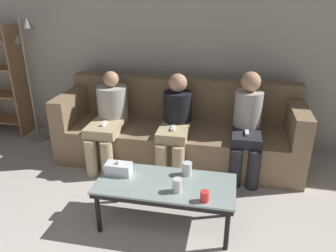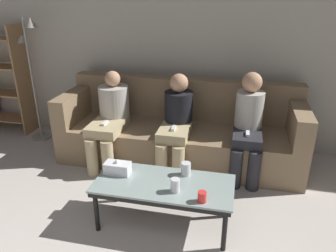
{
  "view_description": "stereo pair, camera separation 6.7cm",
  "coord_description": "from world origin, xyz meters",
  "px_view_note": "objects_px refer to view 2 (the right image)",
  "views": [
    {
      "loc": [
        0.57,
        -0.3,
        1.9
      ],
      "look_at": [
        0.0,
        2.54,
        0.67
      ],
      "focal_mm": 35.0,
      "sensor_mm": 36.0,
      "label": 1
    },
    {
      "loc": [
        0.64,
        -0.29,
        1.9
      ],
      "look_at": [
        0.0,
        2.54,
        0.67
      ],
      "focal_mm": 35.0,
      "sensor_mm": 36.0,
      "label": 2
    }
  ],
  "objects_px": {
    "cup_far_center": "(202,197)",
    "seated_person_left_end": "(111,115)",
    "seated_person_mid_left": "(176,121)",
    "standing_lamp": "(32,68)",
    "tissue_box": "(118,168)",
    "coffee_table": "(164,187)",
    "cup_near_left": "(175,185)",
    "couch": "(180,132)",
    "seated_person_mid_right": "(248,124)",
    "cup_near_right": "(186,169)"
  },
  "relations": [
    {
      "from": "cup_far_center",
      "to": "seated_person_left_end",
      "type": "bearing_deg",
      "value": 135.39
    },
    {
      "from": "seated_person_mid_left",
      "to": "standing_lamp",
      "type": "bearing_deg",
      "value": 169.24
    },
    {
      "from": "cup_far_center",
      "to": "tissue_box",
      "type": "bearing_deg",
      "value": 161.98
    },
    {
      "from": "coffee_table",
      "to": "tissue_box",
      "type": "height_order",
      "value": "tissue_box"
    },
    {
      "from": "standing_lamp",
      "to": "seated_person_left_end",
      "type": "xyz_separation_m",
      "value": [
        1.18,
        -0.37,
        -0.41
      ]
    },
    {
      "from": "cup_near_left",
      "to": "standing_lamp",
      "type": "relative_size",
      "value": 0.07
    },
    {
      "from": "coffee_table",
      "to": "cup_near_left",
      "type": "relative_size",
      "value": 10.05
    },
    {
      "from": "standing_lamp",
      "to": "seated_person_left_end",
      "type": "bearing_deg",
      "value": -17.6
    },
    {
      "from": "couch",
      "to": "standing_lamp",
      "type": "distance_m",
      "value": 2.04
    },
    {
      "from": "coffee_table",
      "to": "cup_near_left",
      "type": "height_order",
      "value": "cup_near_left"
    },
    {
      "from": "seated_person_left_end",
      "to": "seated_person_mid_right",
      "type": "distance_m",
      "value": 1.52
    },
    {
      "from": "coffee_table",
      "to": "cup_near_right",
      "type": "xyz_separation_m",
      "value": [
        0.16,
        0.16,
        0.1
      ]
    },
    {
      "from": "cup_near_right",
      "to": "seated_person_left_end",
      "type": "relative_size",
      "value": 0.11
    },
    {
      "from": "tissue_box",
      "to": "standing_lamp",
      "type": "distance_m",
      "value": 2.13
    },
    {
      "from": "cup_near_left",
      "to": "cup_near_right",
      "type": "distance_m",
      "value": 0.27
    },
    {
      "from": "couch",
      "to": "standing_lamp",
      "type": "bearing_deg",
      "value": 176.14
    },
    {
      "from": "cup_far_center",
      "to": "standing_lamp",
      "type": "bearing_deg",
      "value": 146.78
    },
    {
      "from": "cup_near_right",
      "to": "seated_person_mid_right",
      "type": "xyz_separation_m",
      "value": [
        0.51,
        0.85,
        0.12
      ]
    },
    {
      "from": "couch",
      "to": "standing_lamp",
      "type": "height_order",
      "value": "standing_lamp"
    },
    {
      "from": "couch",
      "to": "cup_near_left",
      "type": "relative_size",
      "value": 23.96
    },
    {
      "from": "couch",
      "to": "coffee_table",
      "type": "xyz_separation_m",
      "value": [
        0.1,
        -1.24,
        0.04
      ]
    },
    {
      "from": "seated_person_mid_left",
      "to": "cup_near_left",
      "type": "bearing_deg",
      "value": -79.0
    },
    {
      "from": "cup_near_left",
      "to": "standing_lamp",
      "type": "bearing_deg",
      "value": 145.67
    },
    {
      "from": "cup_near_left",
      "to": "standing_lamp",
      "type": "xyz_separation_m",
      "value": [
        -2.15,
        1.47,
        0.5
      ]
    },
    {
      "from": "seated_person_mid_right",
      "to": "seated_person_left_end",
      "type": "bearing_deg",
      "value": -179.25
    },
    {
      "from": "standing_lamp",
      "to": "seated_person_left_end",
      "type": "relative_size",
      "value": 1.51
    },
    {
      "from": "cup_far_center",
      "to": "tissue_box",
      "type": "height_order",
      "value": "tissue_box"
    },
    {
      "from": "cup_far_center",
      "to": "seated_person_left_end",
      "type": "relative_size",
      "value": 0.08
    },
    {
      "from": "coffee_table",
      "to": "tissue_box",
      "type": "distance_m",
      "value": 0.44
    },
    {
      "from": "coffee_table",
      "to": "standing_lamp",
      "type": "bearing_deg",
      "value": 146.12
    },
    {
      "from": "seated_person_left_end",
      "to": "seated_person_mid_right",
      "type": "height_order",
      "value": "seated_person_mid_right"
    },
    {
      "from": "tissue_box",
      "to": "seated_person_mid_right",
      "type": "xyz_separation_m",
      "value": [
        1.09,
        0.95,
        0.12
      ]
    },
    {
      "from": "couch",
      "to": "tissue_box",
      "type": "height_order",
      "value": "couch"
    },
    {
      "from": "cup_near_left",
      "to": "coffee_table",
      "type": "bearing_deg",
      "value": 138.67
    },
    {
      "from": "coffee_table",
      "to": "couch",
      "type": "bearing_deg",
      "value": 94.48
    },
    {
      "from": "seated_person_mid_left",
      "to": "cup_near_right",
      "type": "bearing_deg",
      "value": -73.15
    },
    {
      "from": "cup_far_center",
      "to": "seated_person_mid_right",
      "type": "xyz_separation_m",
      "value": [
        0.32,
        1.2,
        0.13
      ]
    },
    {
      "from": "cup_near_left",
      "to": "seated_person_mid_left",
      "type": "relative_size",
      "value": 0.11
    },
    {
      "from": "tissue_box",
      "to": "standing_lamp",
      "type": "xyz_separation_m",
      "value": [
        -1.61,
        1.31,
        0.5
      ]
    },
    {
      "from": "seated_person_left_end",
      "to": "seated_person_mid_left",
      "type": "bearing_deg",
      "value": 0.36
    },
    {
      "from": "cup_far_center",
      "to": "seated_person_left_end",
      "type": "distance_m",
      "value": 1.69
    },
    {
      "from": "cup_far_center",
      "to": "cup_near_left",
      "type": "bearing_deg",
      "value": 158.92
    },
    {
      "from": "coffee_table",
      "to": "seated_person_mid_left",
      "type": "height_order",
      "value": "seated_person_mid_left"
    },
    {
      "from": "seated_person_mid_left",
      "to": "tissue_box",
      "type": "bearing_deg",
      "value": -109.34
    },
    {
      "from": "cup_far_center",
      "to": "standing_lamp",
      "type": "relative_size",
      "value": 0.05
    },
    {
      "from": "coffee_table",
      "to": "seated_person_left_end",
      "type": "bearing_deg",
      "value": 130.83
    },
    {
      "from": "cup_near_left",
      "to": "seated_person_left_end",
      "type": "xyz_separation_m",
      "value": [
        -0.98,
        1.1,
        0.09
      ]
    },
    {
      "from": "cup_near_right",
      "to": "seated_person_mid_right",
      "type": "height_order",
      "value": "seated_person_mid_right"
    },
    {
      "from": "cup_near_left",
      "to": "seated_person_mid_right",
      "type": "height_order",
      "value": "seated_person_mid_right"
    },
    {
      "from": "seated_person_mid_left",
      "to": "coffee_table",
      "type": "bearing_deg",
      "value": -84.47
    }
  ]
}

